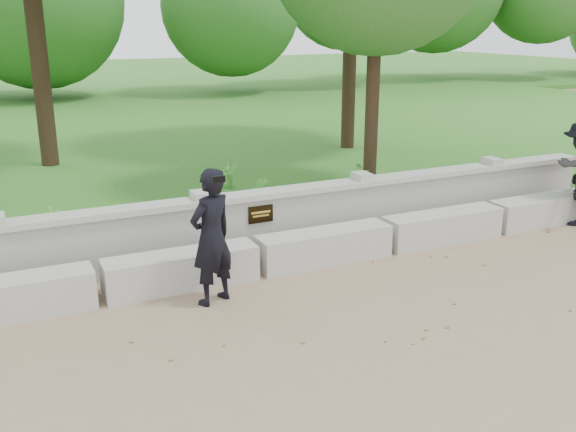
% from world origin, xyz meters
% --- Properties ---
extents(ground, '(80.00, 80.00, 0.00)m').
position_xyz_m(ground, '(0.00, 0.00, 0.00)').
color(ground, '#8B7555').
rests_on(ground, ground).
extents(lawn, '(40.00, 22.00, 0.25)m').
position_xyz_m(lawn, '(0.00, 14.00, 0.12)').
color(lawn, '#1F5B1D').
rests_on(lawn, ground).
extents(concrete_bench, '(11.90, 0.45, 0.45)m').
position_xyz_m(concrete_bench, '(0.00, 1.90, 0.22)').
color(concrete_bench, '#A7A59E').
rests_on(concrete_bench, ground).
extents(parapet_wall, '(12.50, 0.35, 0.90)m').
position_xyz_m(parapet_wall, '(0.00, 2.60, 0.46)').
color(parapet_wall, '#9D9B94').
rests_on(parapet_wall, ground).
extents(man_main, '(0.69, 0.65, 1.61)m').
position_xyz_m(man_main, '(-0.79, 1.32, 0.80)').
color(man_main, black).
rests_on(man_main, ground).
extents(shrub_a, '(0.37, 0.36, 0.59)m').
position_xyz_m(shrub_a, '(-2.29, 3.30, 0.54)').
color(shrub_a, '#419031').
rests_on(shrub_a, lawn).
extents(shrub_b, '(0.35, 0.37, 0.52)m').
position_xyz_m(shrub_b, '(0.87, 3.70, 0.51)').
color(shrub_b, '#419031').
rests_on(shrub_b, lawn).
extents(shrub_c, '(0.73, 0.73, 0.61)m').
position_xyz_m(shrub_c, '(2.74, 3.52, 0.56)').
color(shrub_c, '#419031').
rests_on(shrub_c, lawn).
extents(shrub_d, '(0.44, 0.47, 0.69)m').
position_xyz_m(shrub_d, '(0.54, 4.37, 0.59)').
color(shrub_d, '#419031').
rests_on(shrub_d, lawn).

